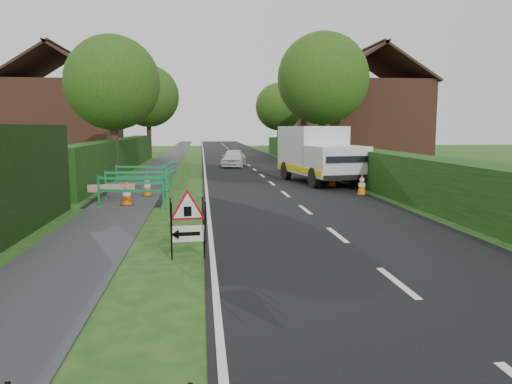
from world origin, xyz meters
TOP-DOWN VIEW (x-y plane):
  - ground at (0.00, 0.00)m, footprint 120.00×120.00m
  - road_surface at (2.50, 35.00)m, footprint 6.00×90.00m
  - footpath at (-3.00, 35.00)m, footprint 2.00×90.00m
  - hedge_west_far at (-5.00, 22.00)m, footprint 1.00×24.00m
  - hedge_east at (6.50, 16.00)m, footprint 1.20×50.00m
  - house_west at (-10.00, 30.00)m, footprint 7.50×7.40m
  - house_east_a at (11.00, 28.00)m, footprint 7.50×7.40m
  - house_east_b at (12.00, 42.00)m, footprint 7.50×7.40m
  - tree_nw at (-4.60, 18.00)m, footprint 4.40×4.40m
  - tree_ne at (6.40, 22.00)m, footprint 5.20×5.20m
  - tree_fw at (-4.60, 34.00)m, footprint 4.80×4.80m
  - tree_fe at (6.40, 38.00)m, footprint 4.20×4.20m
  - triangle_sign at (-0.83, 2.76)m, footprint 0.82×0.82m
  - works_van at (4.58, 15.20)m, footprint 3.00×5.71m
  - traffic_cone_0 at (5.20, 11.00)m, footprint 0.38×0.38m
  - traffic_cone_1 at (4.84, 13.69)m, footprint 0.38×0.38m
  - traffic_cone_2 at (5.19, 16.51)m, footprint 0.38×0.38m
  - traffic_cone_3 at (-2.86, 9.49)m, footprint 0.38×0.38m
  - traffic_cone_4 at (-2.46, 11.58)m, footprint 0.38×0.38m
  - ped_barrier_0 at (-2.64, 8.79)m, footprint 2.09×0.78m
  - ped_barrier_1 at (-2.74, 10.83)m, footprint 2.08×0.47m
  - ped_barrier_2 at (-2.81, 13.16)m, footprint 2.09×0.63m
  - ped_barrier_3 at (-1.83, 14.34)m, footprint 0.67×2.09m
  - redwhite_plank at (-3.49, 10.42)m, footprint 1.50×0.18m
  - hatchback_car at (1.45, 24.32)m, footprint 1.86×3.45m

SIDE VIEW (x-z plane):
  - ground at x=0.00m, z-range 0.00..0.00m
  - hedge_west_far at x=-5.00m, z-range -0.90..0.90m
  - hedge_east at x=6.50m, z-range -0.75..0.75m
  - redwhite_plank at x=-3.49m, z-range -0.12..0.12m
  - road_surface at x=2.50m, z-range -0.01..0.01m
  - footpath at x=-3.00m, z-range -0.01..0.02m
  - traffic_cone_0 at x=5.20m, z-range 0.00..0.79m
  - traffic_cone_1 at x=4.84m, z-range 0.00..0.79m
  - traffic_cone_2 at x=5.19m, z-range 0.00..0.79m
  - traffic_cone_3 at x=-2.86m, z-range 0.00..0.79m
  - traffic_cone_4 at x=-2.46m, z-range 0.00..0.79m
  - hatchback_car at x=1.45m, z-range 0.00..1.11m
  - ped_barrier_0 at x=-2.64m, z-range 0.13..1.13m
  - ped_barrier_1 at x=-2.74m, z-range 0.13..1.13m
  - ped_barrier_2 at x=-2.81m, z-range 0.13..1.13m
  - ped_barrier_3 at x=-1.83m, z-range 0.13..1.13m
  - triangle_sign at x=-0.83m, z-range 0.22..1.33m
  - works_van at x=4.58m, z-range 0.07..2.55m
  - house_west at x=-10.00m, z-range -1.04..6.84m
  - house_east_a at x=11.00m, z-range -1.04..6.84m
  - house_east_b at x=12.00m, z-range -1.04..6.84m
  - tree_fe at x=6.40m, z-range 1.05..7.39m
  - tree_nw at x=-4.60m, z-range 1.13..7.83m
  - tree_fw at x=-4.60m, z-range 1.21..8.45m
  - tree_ne at x=6.40m, z-range 1.28..9.07m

